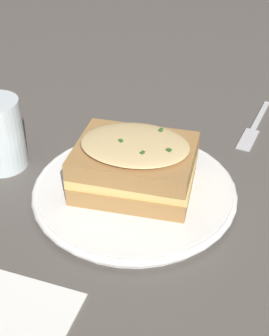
# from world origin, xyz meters

# --- Properties ---
(ground_plane) EXTENTS (2.40, 2.40, 0.00)m
(ground_plane) POSITION_xyz_m (0.00, 0.00, 0.00)
(ground_plane) COLOR #514C47
(dinner_plate) EXTENTS (0.27, 0.27, 0.02)m
(dinner_plate) POSITION_xyz_m (0.01, -0.00, 0.01)
(dinner_plate) COLOR white
(dinner_plate) RESTS_ON ground_plane
(sandwich) EXTENTS (0.18, 0.16, 0.07)m
(sandwich) POSITION_xyz_m (0.01, 0.00, 0.05)
(sandwich) COLOR #A37542
(sandwich) RESTS_ON dinner_plate
(fork) EXTENTS (0.10, 0.16, 0.00)m
(fork) POSITION_xyz_m (0.21, 0.16, 0.00)
(fork) COLOR silver
(fork) RESTS_ON ground_plane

